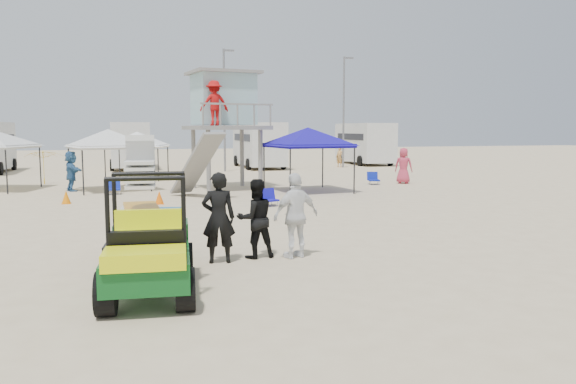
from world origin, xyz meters
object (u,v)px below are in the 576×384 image
object	(u,v)px
surf_trailer	(144,219)
lifeguard_tower	(223,104)
man_left	(219,218)
utility_cart	(147,241)
canopy_blue	(308,131)

from	to	relation	value
surf_trailer	lifeguard_tower	xyz separation A→B (m)	(4.04, 14.14, 3.01)
lifeguard_tower	surf_trailer	bearing A→B (deg)	-105.93
man_left	lifeguard_tower	xyz separation A→B (m)	(2.52, 14.44, 3.01)
utility_cart	canopy_blue	world-z (taller)	canopy_blue
utility_cart	surf_trailer	bearing A→B (deg)	89.87
canopy_blue	utility_cart	bearing A→B (deg)	-117.56
surf_trailer	canopy_blue	xyz separation A→B (m)	(7.47, 11.99, 1.77)
utility_cart	surf_trailer	distance (m)	2.34
utility_cart	man_left	bearing A→B (deg)	53.22
man_left	canopy_blue	size ratio (longest dim) A/B	0.54
man_left	canopy_blue	world-z (taller)	canopy_blue
utility_cart	lifeguard_tower	size ratio (longest dim) A/B	0.52
surf_trailer	canopy_blue	distance (m)	14.23
surf_trailer	lifeguard_tower	bearing A→B (deg)	74.07
utility_cart	canopy_blue	distance (m)	16.26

